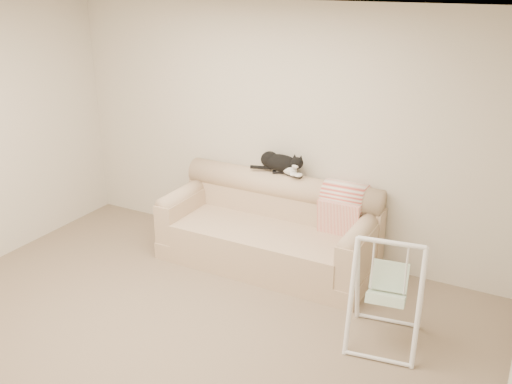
% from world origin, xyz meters
% --- Properties ---
extents(ground_plane, '(5.00, 5.00, 0.00)m').
position_xyz_m(ground_plane, '(0.00, 0.00, 0.00)').
color(ground_plane, '#766352').
rests_on(ground_plane, ground).
extents(room_shell, '(5.04, 4.04, 2.60)m').
position_xyz_m(room_shell, '(0.00, 0.00, 1.53)').
color(room_shell, beige).
rests_on(room_shell, ground).
extents(sofa, '(2.20, 0.93, 0.90)m').
position_xyz_m(sofa, '(0.08, 1.62, 0.35)').
color(sofa, tan).
rests_on(sofa, ground).
extents(remote_a, '(0.19, 0.12, 0.03)m').
position_xyz_m(remote_a, '(0.07, 1.87, 0.91)').
color(remote_a, black).
rests_on(remote_a, sofa).
extents(remote_b, '(0.18, 0.08, 0.02)m').
position_xyz_m(remote_b, '(0.23, 1.84, 0.91)').
color(remote_b, black).
rests_on(remote_b, sofa).
extents(tuxedo_cat, '(0.60, 0.24, 0.23)m').
position_xyz_m(tuxedo_cat, '(0.06, 1.87, 1.01)').
color(tuxedo_cat, black).
rests_on(tuxedo_cat, sofa).
extents(throw_blanket, '(0.43, 0.38, 0.58)m').
position_xyz_m(throw_blanket, '(0.78, 1.84, 0.72)').
color(throw_blanket, '#D34D41').
rests_on(throw_blanket, sofa).
extents(baby_swing, '(0.64, 0.67, 0.93)m').
position_xyz_m(baby_swing, '(1.53, 0.81, 0.46)').
color(baby_swing, white).
rests_on(baby_swing, ground).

